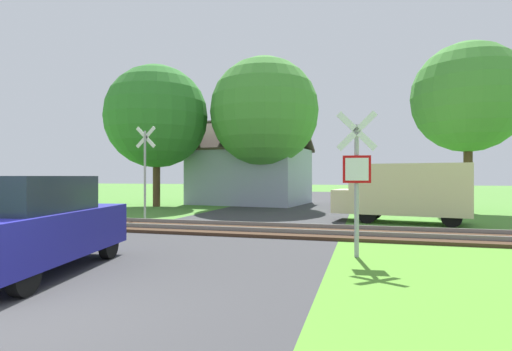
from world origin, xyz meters
name	(u,v)px	position (x,y,z in m)	size (l,w,h in m)	color
ground_plane	(1,327)	(0.00, 0.00, 0.00)	(160.00, 160.00, 0.00)	#4C8433
road_asphalt	(107,283)	(0.00, 2.00, 0.00)	(6.89, 80.00, 0.01)	#38383A
rail_track	(233,229)	(0.00, 8.59, 0.06)	(60.00, 2.60, 0.22)	#422D1E
stop_sign_near	(357,175)	(3.97, 5.23, 1.81)	(0.88, 0.17, 3.20)	#9E9EA5
crossing_sign_far	(145,166)	(-4.34, 10.46, 2.17)	(0.88, 0.12, 3.78)	#9E9EA5
house	(251,174)	(-3.01, 21.12, 1.93)	(7.78, 6.50, 5.55)	#99A3B7
tree_center	(264,112)	(-1.50, 18.71, 5.52)	(6.30, 6.30, 8.68)	#513823
tree_right	(468,98)	(8.91, 17.34, 5.54)	(5.24, 5.24, 8.18)	#513823
tree_left	(157,117)	(-7.68, 17.32, 5.27)	(6.01, 6.01, 8.29)	#513823
mail_truck	(404,190)	(5.60, 12.41, 1.24)	(5.15, 2.67, 2.24)	beige
parked_car	(36,225)	(-1.62, 2.18, 0.89)	(2.31, 4.22, 1.78)	navy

